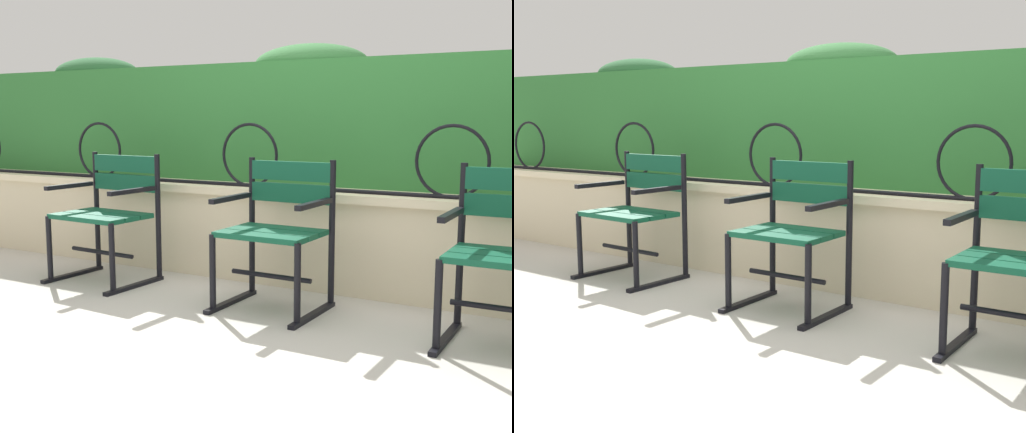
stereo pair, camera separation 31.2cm
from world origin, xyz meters
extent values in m
plane|color=#BCB7AD|center=(0.00, 0.00, 0.00)|extent=(60.00, 60.00, 0.00)
cube|color=beige|center=(0.00, 0.87, 0.29)|extent=(7.67, 0.35, 0.57)
cube|color=beige|center=(0.00, 0.87, 0.60)|extent=(7.67, 0.41, 0.05)
cylinder|color=black|center=(0.00, 0.79, 0.63)|extent=(7.12, 0.02, 0.02)
torus|color=black|center=(-3.07, 0.79, 0.83)|extent=(0.42, 0.02, 0.42)
torus|color=black|center=(-1.76, 0.79, 0.83)|extent=(0.42, 0.02, 0.42)
torus|color=black|center=(-0.45, 0.79, 0.83)|extent=(0.42, 0.02, 0.42)
torus|color=black|center=(0.85, 0.79, 0.83)|extent=(0.42, 0.02, 0.42)
cube|color=#2D7033|center=(0.00, 1.38, 1.04)|extent=(7.51, 0.68, 0.83)
ellipsoid|color=#2B6335|center=(-2.31, 1.38, 1.45)|extent=(0.77, 0.61, 0.26)
ellipsoid|color=#2E6332|center=(-0.30, 1.38, 1.45)|extent=(0.84, 0.61, 0.27)
cube|color=#0F4C33|center=(-1.26, 0.11, 0.44)|extent=(0.57, 0.15, 0.03)
cube|color=#0F4C33|center=(-1.26, 0.24, 0.44)|extent=(0.57, 0.15, 0.03)
cube|color=#0F4C33|center=(-1.25, 0.38, 0.44)|extent=(0.57, 0.15, 0.03)
cube|color=#0F4C33|center=(-1.24, 0.48, 0.77)|extent=(0.57, 0.06, 0.11)
cube|color=#0F4C33|center=(-1.24, 0.48, 0.64)|extent=(0.57, 0.06, 0.11)
cylinder|color=black|center=(-0.96, 0.47, 0.42)|extent=(0.04, 0.04, 0.84)
cylinder|color=black|center=(-0.98, 0.04, 0.22)|extent=(0.04, 0.04, 0.44)
cube|color=black|center=(-0.97, 0.23, 0.01)|extent=(0.07, 0.52, 0.02)
cube|color=black|center=(-0.97, 0.23, 0.62)|extent=(0.06, 0.40, 0.03)
cylinder|color=black|center=(-1.53, 0.50, 0.42)|extent=(0.04, 0.04, 0.84)
cylinder|color=black|center=(-1.55, 0.07, 0.22)|extent=(0.04, 0.04, 0.44)
cube|color=black|center=(-1.54, 0.26, 0.01)|extent=(0.07, 0.52, 0.02)
cube|color=black|center=(-1.54, 0.26, 0.62)|extent=(0.06, 0.40, 0.03)
cylinder|color=black|center=(-1.26, 0.24, 0.20)|extent=(0.54, 0.06, 0.03)
cube|color=#0F4C33|center=(0.02, 0.08, 0.44)|extent=(0.53, 0.13, 0.03)
cube|color=#0F4C33|center=(0.02, 0.22, 0.44)|extent=(0.53, 0.13, 0.03)
cube|color=#0F4C33|center=(0.02, 0.36, 0.44)|extent=(0.53, 0.13, 0.03)
cube|color=#0F4C33|center=(0.02, 0.46, 0.77)|extent=(0.52, 0.03, 0.11)
cube|color=#0F4C33|center=(0.02, 0.46, 0.64)|extent=(0.52, 0.03, 0.11)
cylinder|color=black|center=(0.28, 0.46, 0.42)|extent=(0.04, 0.04, 0.84)
cylinder|color=black|center=(0.28, 0.03, 0.22)|extent=(0.04, 0.04, 0.44)
cube|color=black|center=(0.28, 0.22, 0.01)|extent=(0.04, 0.52, 0.02)
cube|color=black|center=(0.28, 0.22, 0.62)|extent=(0.04, 0.40, 0.03)
cylinder|color=black|center=(-0.24, 0.46, 0.42)|extent=(0.04, 0.04, 0.84)
cylinder|color=black|center=(-0.25, 0.03, 0.22)|extent=(0.04, 0.04, 0.44)
cube|color=black|center=(-0.24, 0.22, 0.01)|extent=(0.04, 0.52, 0.02)
cube|color=black|center=(-0.24, 0.22, 0.62)|extent=(0.04, 0.40, 0.03)
cylinder|color=black|center=(0.02, 0.22, 0.20)|extent=(0.50, 0.03, 0.03)
cube|color=#0F4C33|center=(1.29, 0.06, 0.44)|extent=(0.58, 0.13, 0.03)
cube|color=#0F4C33|center=(1.29, 0.19, 0.44)|extent=(0.58, 0.13, 0.03)
cylinder|color=black|center=(1.00, 0.43, 0.43)|extent=(0.04, 0.04, 0.85)
cylinder|color=black|center=(1.01, 0.00, 0.22)|extent=(0.04, 0.04, 0.44)
cube|color=black|center=(1.00, 0.19, 0.01)|extent=(0.04, 0.52, 0.02)
cube|color=black|center=(1.00, 0.19, 0.62)|extent=(0.04, 0.40, 0.03)
cylinder|color=black|center=(1.29, 0.19, 0.20)|extent=(0.55, 0.03, 0.03)
camera|label=1|loc=(1.74, -2.95, 1.08)|focal=46.41mm
camera|label=2|loc=(2.00, -2.78, 1.08)|focal=46.41mm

